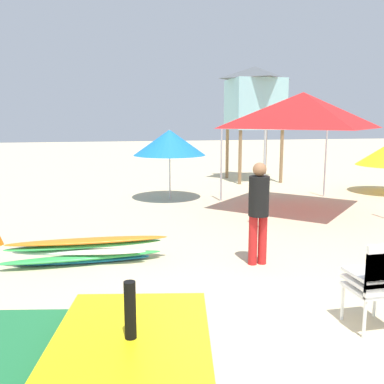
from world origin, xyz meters
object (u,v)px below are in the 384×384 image
(lifeguard_near_right, at_px, (259,207))
(lifeguard_tower, at_px, (255,98))
(surfboard_pile, at_px, (83,251))
(stacked_plastic_chairs, at_px, (378,278))
(popup_canopy, at_px, (303,110))
(beach_umbrella_mid, at_px, (170,142))

(lifeguard_near_right, height_order, lifeguard_tower, lifeguard_tower)
(lifeguard_near_right, relative_size, lifeguard_tower, 0.39)
(lifeguard_near_right, bearing_deg, surfboard_pile, 166.97)
(stacked_plastic_chairs, bearing_deg, popup_canopy, 71.35)
(surfboard_pile, xyz_separation_m, lifeguard_tower, (5.88, 8.19, 2.82))
(popup_canopy, bearing_deg, lifeguard_near_right, -124.54)
(lifeguard_near_right, distance_m, lifeguard_tower, 9.60)
(surfboard_pile, xyz_separation_m, beach_umbrella_mid, (2.23, 5.10, 1.42))
(stacked_plastic_chairs, relative_size, popup_canopy, 0.32)
(lifeguard_near_right, distance_m, popup_canopy, 4.64)
(popup_canopy, bearing_deg, stacked_plastic_chairs, -108.65)
(lifeguard_near_right, bearing_deg, popup_canopy, 55.46)
(lifeguard_tower, bearing_deg, popup_canopy, -97.53)
(popup_canopy, height_order, beach_umbrella_mid, popup_canopy)
(stacked_plastic_chairs, xyz_separation_m, beach_umbrella_mid, (-0.97, 8.04, 1.02))
(surfboard_pile, distance_m, beach_umbrella_mid, 5.74)
(lifeguard_near_right, height_order, beach_umbrella_mid, beach_umbrella_mid)
(stacked_plastic_chairs, bearing_deg, lifeguard_near_right, 101.83)
(lifeguard_near_right, xyz_separation_m, popup_canopy, (2.48, 3.60, 1.56))
(stacked_plastic_chairs, distance_m, popup_canopy, 6.52)
(popup_canopy, distance_m, lifeguard_tower, 5.28)
(surfboard_pile, bearing_deg, lifeguard_near_right, -13.03)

